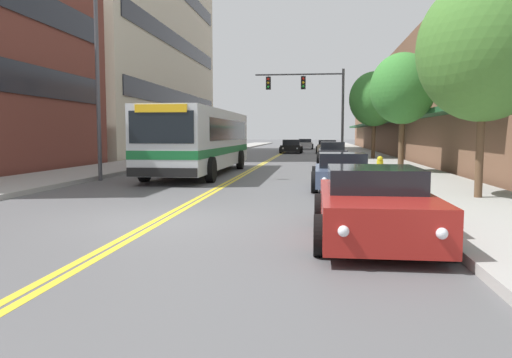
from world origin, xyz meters
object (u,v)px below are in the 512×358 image
object	(u,v)px
street_lamp_left_near	(102,56)
fire_hydrant	(380,166)
car_dark_grey_parked_left_mid	(210,151)
car_black_moving_lead	(291,147)
street_tree_right_far	(374,99)
street_tree_right_mid	(403,89)
traffic_signal_mast	(312,95)
street_tree_right_near	(484,49)
car_silver_moving_second	(305,144)
car_charcoal_parked_right_end	(332,153)
car_champagne_parked_right_far	(327,147)
car_slate_blue_parked_right_mid	(342,172)
city_bus	(202,138)
car_red_parked_right_foreground	(374,205)

from	to	relation	value
street_lamp_left_near	fire_hydrant	xyz separation A→B (m)	(11.03, 1.65, -4.40)
car_dark_grey_parked_left_mid	car_black_moving_lead	world-z (taller)	car_dark_grey_parked_left_mid
car_black_moving_lead	street_tree_right_far	distance (m)	15.27
street_tree_right_mid	traffic_signal_mast	bearing A→B (deg)	107.35
car_dark_grey_parked_left_mid	street_lamp_left_near	distance (m)	16.84
street_tree_right_near	car_silver_moving_second	bearing A→B (deg)	96.79
car_charcoal_parked_right_end	street_tree_right_mid	xyz separation A→B (m)	(2.79, -9.45, 3.26)
car_dark_grey_parked_left_mid	street_tree_right_near	size ratio (longest dim) A/B	0.78
car_champagne_parked_right_far	car_charcoal_parked_right_end	xyz separation A→B (m)	(0.00, -16.45, 0.02)
street_tree_right_mid	fire_hydrant	xyz separation A→B (m)	(-1.23, -2.43, -3.33)
street_tree_right_near	street_tree_right_mid	xyz separation A→B (m)	(-0.56, 9.18, -0.21)
car_dark_grey_parked_left_mid	street_lamp_left_near	size ratio (longest dim) A/B	0.54
street_tree_right_near	street_tree_right_mid	world-z (taller)	street_tree_right_near
car_champagne_parked_right_far	fire_hydrant	distance (m)	28.37
car_slate_blue_parked_right_mid	car_silver_moving_second	size ratio (longest dim) A/B	1.03
car_slate_blue_parked_right_mid	traffic_signal_mast	size ratio (longest dim) A/B	0.66
car_slate_blue_parked_right_mid	fire_hydrant	bearing A→B (deg)	64.51
street_tree_right_mid	car_silver_moving_second	bearing A→B (deg)	97.55
street_tree_right_far	car_silver_moving_second	bearing A→B (deg)	101.53
fire_hydrant	car_dark_grey_parked_left_mid	bearing A→B (deg)	125.06
car_champagne_parked_right_far	street_lamp_left_near	world-z (taller)	street_lamp_left_near
car_charcoal_parked_right_end	street_tree_right_far	world-z (taller)	street_tree_right_far
car_slate_blue_parked_right_mid	car_silver_moving_second	distance (m)	45.75
car_champagne_parked_right_far	street_tree_right_mid	distance (m)	26.26
city_bus	street_tree_right_mid	bearing A→B (deg)	0.63
street_tree_right_mid	fire_hydrant	size ratio (longest dim) A/B	6.58
street_lamp_left_near	street_tree_right_near	distance (m)	13.82
car_charcoal_parked_right_end	car_dark_grey_parked_left_mid	bearing A→B (deg)	162.57
street_tree_right_far	car_black_moving_lead	bearing A→B (deg)	115.97
car_black_moving_lead	street_lamp_left_near	bearing A→B (deg)	-101.08
car_dark_grey_parked_left_mid	car_red_parked_right_foreground	world-z (taller)	car_dark_grey_parked_left_mid
car_champagne_parked_right_far	street_tree_right_far	xyz separation A→B (m)	(2.98, -12.89, 3.71)
street_lamp_left_near	street_tree_right_near	world-z (taller)	street_lamp_left_near
car_black_moving_lead	traffic_signal_mast	world-z (taller)	traffic_signal_mast
car_charcoal_parked_right_end	street_lamp_left_near	world-z (taller)	street_lamp_left_near
car_champagne_parked_right_far	car_red_parked_right_foreground	bearing A→B (deg)	-89.97
street_tree_right_near	fire_hydrant	distance (m)	7.83
city_bus	car_red_parked_right_foreground	bearing A→B (deg)	-65.57
car_dark_grey_parked_left_mid	street_lamp_left_near	xyz separation A→B (m)	(-0.78, -16.25, 4.34)
traffic_signal_mast	street_tree_right_far	distance (m)	4.35
car_black_moving_lead	car_silver_moving_second	size ratio (longest dim) A/B	1.14
street_tree_right_mid	street_tree_right_far	bearing A→B (deg)	89.17
car_slate_blue_parked_right_mid	car_red_parked_right_foreground	bearing A→B (deg)	-88.99
car_slate_blue_parked_right_mid	street_tree_right_near	bearing A→B (deg)	-42.53
city_bus	street_tree_right_far	distance (m)	16.34
traffic_signal_mast	car_charcoal_parked_right_end	bearing A→B (deg)	-70.49
car_silver_moving_second	fire_hydrant	bearing A→B (deg)	-84.53
car_red_parked_right_foreground	car_slate_blue_parked_right_mid	bearing A→B (deg)	91.01
street_lamp_left_near	street_tree_right_far	distance (m)	21.15
car_dark_grey_parked_left_mid	car_red_parked_right_foreground	xyz separation A→B (m)	(8.70, -26.40, -0.01)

